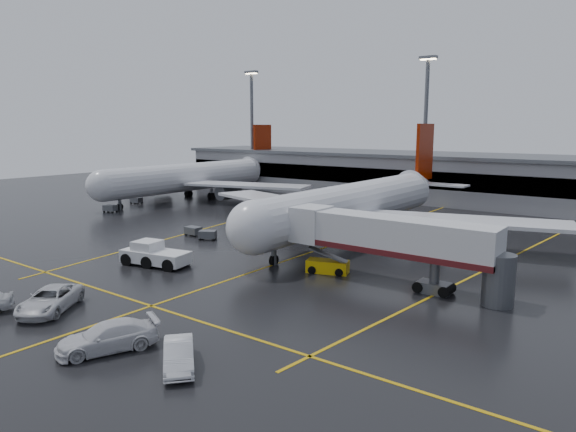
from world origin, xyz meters
The scene contains 21 objects.
ground centered at (0.00, 0.00, 0.00)m, with size 220.00×220.00×0.00m, color black.
apron_line_centre centered at (0.00, 0.00, 0.01)m, with size 0.25×90.00×0.02m, color gold.
apron_line_stop centered at (0.00, -22.00, 0.01)m, with size 60.00×0.25×0.02m, color gold.
apron_line_left centered at (-20.00, 10.00, 0.01)m, with size 0.25×70.00×0.02m, color gold.
apron_line_right centered at (18.00, 10.00, 0.01)m, with size 0.25×70.00×0.02m, color gold.
terminal centered at (0.00, 47.93, 4.32)m, with size 122.00×19.00×8.60m.
light_mast_left centered at (-45.00, 42.00, 14.47)m, with size 3.00×1.20×25.45m.
light_mast_mid centered at (-5.00, 42.00, 14.47)m, with size 3.00×1.20×25.45m.
main_airliner centered at (0.00, 9.70, 4.21)m, with size 48.80×45.60×14.10m.
second_airliner centered at (-42.00, 21.70, 4.21)m, with size 48.80×45.60×14.10m.
jet_bridge centered at (11.87, -6.00, 3.93)m, with size 19.90×3.40×6.05m.
pushback_tractor centered at (-9.37, -14.16, 0.98)m, with size 7.31×4.14×2.47m.
belt_loader centered at (5.76, -6.16, 0.60)m, with size 4.17×2.76×2.44m.
service_van_a centered at (-5.12, -27.15, 0.87)m, with size 2.87×6.23×1.73m, color silver.
service_van_b centered at (4.31, -28.67, 0.87)m, with size 2.45×6.02×1.75m, color silver.
service_van_c centered at (9.53, -27.63, 0.77)m, with size 1.62×4.65×1.53m, color silver.
baggage_cart_a centered at (-13.64, -2.69, 0.63)m, with size 2.38×2.13×1.12m.
baggage_cart_b centered at (-16.82, -2.09, 0.63)m, with size 2.01×1.31×1.12m.
baggage_cart_c centered at (-12.37, 5.93, 0.63)m, with size 2.35×1.98×1.12m.
baggage_cart_d centered at (-45.54, 10.91, 0.63)m, with size 2.19×1.62×1.12m.
baggage_cart_e centered at (-41.11, 2.55, 0.63)m, with size 2.30×1.85×1.12m.
Camera 1 is at (30.94, -45.85, 13.44)m, focal length 32.31 mm.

